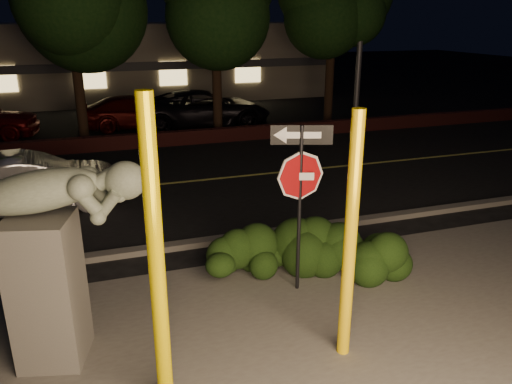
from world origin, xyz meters
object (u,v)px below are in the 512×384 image
yellow_pole_right (350,241)px  yellow_pole_left (156,262)px  sculpture (44,244)px  signpost (300,176)px  parked_car_dark (204,109)px  silver_sedan (30,183)px  parked_car_darkred (136,112)px

yellow_pole_right → yellow_pole_left: bearing=-176.7°
yellow_pole_right → sculpture: 3.77m
yellow_pole_right → signpost: size_ratio=1.20×
sculpture → parked_car_dark: bearing=84.0°
yellow_pole_left → sculpture: yellow_pole_left is taller
yellow_pole_right → parked_car_dark: (1.51, 15.03, -0.90)m
sculpture → parked_car_dark: sculpture is taller
yellow_pole_left → silver_sedan: yellow_pole_left is taller
signpost → yellow_pole_right: bearing=-74.2°
yellow_pole_right → parked_car_dark: 15.13m
yellow_pole_right → parked_car_dark: size_ratio=0.61×
silver_sedan → parked_car_darkred: (3.26, 8.74, -0.02)m
silver_sedan → parked_car_darkred: silver_sedan is taller
yellow_pole_right → silver_sedan: (-4.40, 7.00, -0.98)m
sculpture → parked_car_darkred: 14.89m
parked_car_darkred → signpost: bearing=179.9°
yellow_pole_left → yellow_pole_right: (2.41, 0.14, -0.16)m
sculpture → parked_car_darkred: (2.48, 14.65, -1.01)m
yellow_pole_right → signpost: yellow_pole_right is taller
yellow_pole_left → parked_car_darkred: 15.97m
sculpture → silver_sedan: sculpture is taller
signpost → sculpture: size_ratio=1.03×
silver_sedan → parked_car_darkred: 9.33m
sculpture → signpost: bearing=24.2°
yellow_pole_right → sculpture: bearing=163.2°
parked_car_dark → signpost: bearing=176.0°
signpost → parked_car_dark: size_ratio=0.51×
signpost → parked_car_dark: (1.45, 13.29, -1.22)m
yellow_pole_left → sculpture: size_ratio=1.35×
parked_car_dark → parked_car_darkred: bearing=77.1°
yellow_pole_right → silver_sedan: size_ratio=0.81×
signpost → parked_car_darkred: (-1.20, 14.00, -1.32)m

